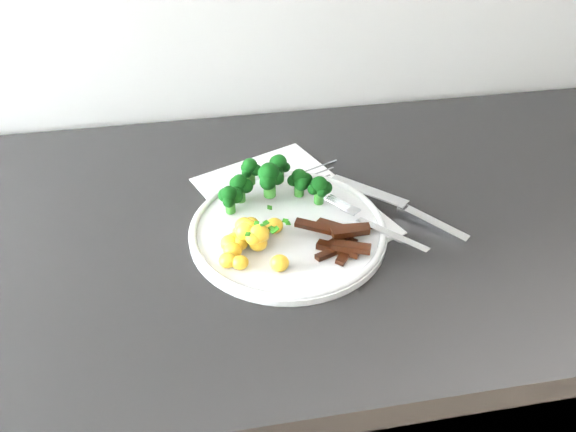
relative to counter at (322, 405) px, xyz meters
name	(u,v)px	position (x,y,z in m)	size (l,w,h in m)	color
counter	(322,405)	(0.00, 0.00, 0.00)	(2.48, 0.62, 0.93)	black
recipe_paper	(291,204)	(-0.06, 0.04, 0.47)	(0.29, 0.33, 0.00)	white
plate	(288,229)	(-0.07, -0.02, 0.47)	(0.27, 0.27, 0.02)	silver
broccoli	(272,180)	(-0.08, 0.04, 0.51)	(0.16, 0.08, 0.06)	#286A1F
potatoes	(250,237)	(-0.13, -0.05, 0.49)	(0.09, 0.10, 0.04)	yellow
beef_strips	(341,239)	(-0.01, -0.07, 0.49)	(0.10, 0.09, 0.02)	black
fork	(377,226)	(0.04, -0.05, 0.48)	(0.11, 0.14, 0.02)	silver
knife	(413,214)	(0.11, -0.02, 0.47)	(0.16, 0.18, 0.02)	silver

